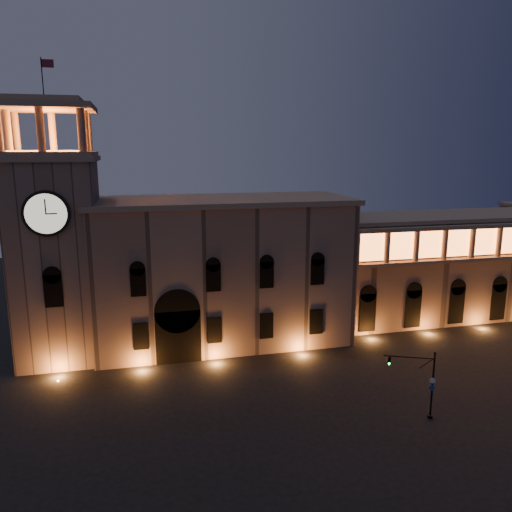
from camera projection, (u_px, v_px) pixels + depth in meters
name	position (u px, v px, depth m)	size (l,w,h in m)	color
ground	(291.00, 431.00, 42.02)	(160.00, 160.00, 0.00)	black
government_building	(222.00, 271.00, 60.57)	(30.80, 12.80, 17.60)	#836656
clock_tower	(57.00, 249.00, 54.69)	(9.80, 9.80, 32.40)	#836656
colonnade_wing	(457.00, 264.00, 70.50)	(40.60, 11.50, 14.50)	#7E6151
traffic_light	(423.00, 383.00, 43.50)	(4.21, 1.95, 6.21)	black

